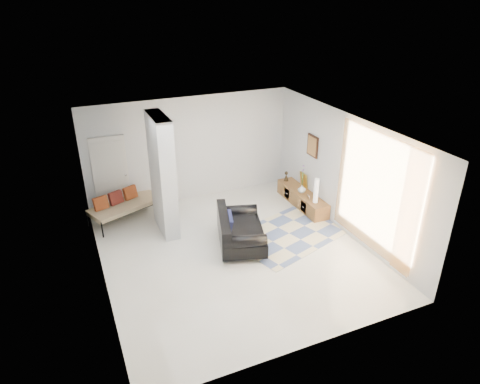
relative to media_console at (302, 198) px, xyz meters
name	(u,v)px	position (x,y,z in m)	size (l,w,h in m)	color
floor	(234,252)	(-2.52, -1.36, -0.20)	(6.00, 6.00, 0.00)	beige
ceiling	(234,130)	(-2.52, -1.36, 2.60)	(6.00, 6.00, 0.00)	white
wall_back	(190,149)	(-2.52, 1.64, 1.20)	(6.00, 6.00, 0.00)	silver
wall_front	(312,277)	(-2.52, -4.36, 1.20)	(6.00, 6.00, 0.00)	silver
wall_left	(96,221)	(-5.27, -1.36, 1.20)	(6.00, 6.00, 0.00)	silver
wall_right	(345,174)	(0.23, -1.36, 1.20)	(6.00, 6.00, 0.00)	silver
partition_column	(163,175)	(-3.62, 0.24, 1.20)	(0.35, 1.20, 2.80)	#B9BEC1
hallway_door	(111,176)	(-4.62, 1.60, 0.82)	(0.85, 0.06, 2.04)	silver
curtain	(375,193)	(0.15, -2.51, 1.25)	(2.55, 2.55, 0.00)	#F7A241
wall_art	(313,146)	(0.20, 0.00, 1.45)	(0.04, 0.45, 0.55)	#32180D
media_console	(302,198)	(0.00, 0.00, 0.00)	(0.45, 1.96, 0.80)	brown
loveseat	(238,231)	(-2.31, -1.08, 0.15)	(1.39, 1.85, 0.76)	silver
daybed	(124,204)	(-4.45, 1.11, 0.21)	(1.92, 1.36, 0.77)	black
area_rug	(289,234)	(-1.03, -1.16, -0.20)	(2.65, 1.76, 0.01)	beige
cylinder_lamp	(316,191)	(-0.02, -0.65, 0.51)	(0.12, 0.12, 0.63)	white
bronze_figurine	(286,176)	(-0.05, 0.81, 0.33)	(0.13, 0.13, 0.27)	#312516
vase	(302,189)	(-0.05, -0.03, 0.30)	(0.21, 0.21, 0.21)	white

